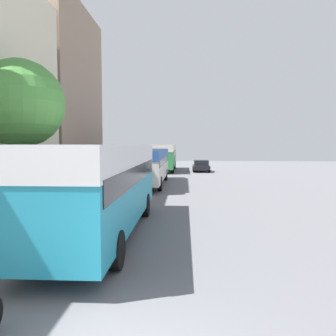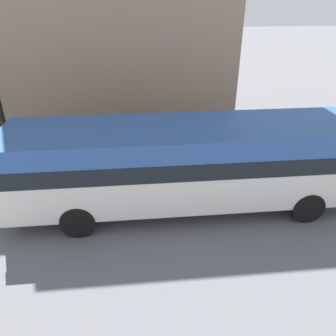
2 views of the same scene
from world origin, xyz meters
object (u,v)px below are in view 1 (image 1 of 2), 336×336
object	(u,v)px
bus_lead	(103,177)
bus_third_in_line	(164,154)
bus_following	(148,162)
pedestrian_near_curb	(110,172)
car_crossing	(201,165)

from	to	relation	value
bus_lead	bus_third_in_line	bearing A→B (deg)	89.34
bus_following	pedestrian_near_curb	bearing A→B (deg)	-156.67
bus_following	pedestrian_near_curb	size ratio (longest dim) A/B	6.00
bus_following	car_crossing	size ratio (longest dim) A/B	2.82
bus_lead	bus_third_in_line	world-z (taller)	bus_third_in_line
bus_third_in_line	bus_following	bearing A→B (deg)	-91.45
bus_lead	car_crossing	size ratio (longest dim) A/B	2.55
bus_lead	car_crossing	world-z (taller)	bus_lead
bus_lead	pedestrian_near_curb	bearing A→B (deg)	101.94
bus_following	pedestrian_near_curb	distance (m)	3.12
bus_third_in_line	car_crossing	world-z (taller)	bus_third_in_line
bus_lead	car_crossing	distance (m)	27.88
bus_third_in_line	pedestrian_near_curb	distance (m)	15.53
bus_third_in_line	pedestrian_near_curb	world-z (taller)	bus_third_in_line
car_crossing	bus_following	bearing A→B (deg)	-110.24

